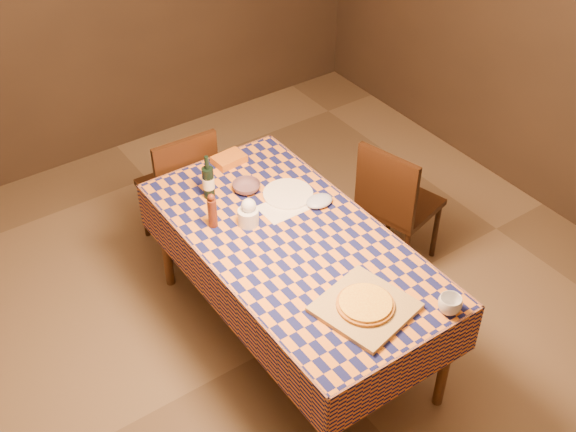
# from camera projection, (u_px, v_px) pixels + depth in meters

# --- Properties ---
(room) EXTENTS (5.00, 5.10, 2.70)m
(room) POSITION_uv_depth(u_px,v_px,m) (294.00, 149.00, 3.45)
(room) COLOR brown
(room) RESTS_ON ground
(dining_table) EXTENTS (0.94, 1.84, 0.77)m
(dining_table) POSITION_uv_depth(u_px,v_px,m) (293.00, 251.00, 3.87)
(dining_table) COLOR brown
(dining_table) RESTS_ON ground
(cutting_board) EXTENTS (0.48, 0.48, 0.03)m
(cutting_board) POSITION_uv_depth(u_px,v_px,m) (365.00, 308.00, 3.42)
(cutting_board) COLOR #A6894E
(cutting_board) RESTS_ON dining_table
(pizza) EXTENTS (0.35, 0.35, 0.03)m
(pizza) POSITION_uv_depth(u_px,v_px,m) (365.00, 304.00, 3.40)
(pizza) COLOR #A4601B
(pizza) RESTS_ON cutting_board
(pepper_mill) EXTENTS (0.06, 0.06, 0.21)m
(pepper_mill) POSITION_uv_depth(u_px,v_px,m) (212.00, 211.00, 3.85)
(pepper_mill) COLOR #502212
(pepper_mill) RESTS_ON dining_table
(bowl) EXTENTS (0.19, 0.19, 0.05)m
(bowl) POSITION_uv_depth(u_px,v_px,m) (246.00, 187.00, 4.14)
(bowl) COLOR #5D424E
(bowl) RESTS_ON dining_table
(wine_glass) EXTENTS (0.08, 0.08, 0.16)m
(wine_glass) POSITION_uv_depth(u_px,v_px,m) (249.00, 206.00, 3.85)
(wine_glass) COLOR white
(wine_glass) RESTS_ON dining_table
(wine_bottle) EXTENTS (0.09, 0.09, 0.27)m
(wine_bottle) POSITION_uv_depth(u_px,v_px,m) (208.00, 182.00, 4.05)
(wine_bottle) COLOR black
(wine_bottle) RESTS_ON dining_table
(deli_tub) EXTENTS (0.14, 0.14, 0.09)m
(deli_tub) POSITION_uv_depth(u_px,v_px,m) (248.00, 217.00, 3.89)
(deli_tub) COLOR silver
(deli_tub) RESTS_ON dining_table
(takeout_container) EXTENTS (0.20, 0.15, 0.05)m
(takeout_container) POSITION_uv_depth(u_px,v_px,m) (229.00, 159.00, 4.36)
(takeout_container) COLOR #B76018
(takeout_container) RESTS_ON dining_table
(white_plate) EXTENTS (0.31, 0.31, 0.02)m
(white_plate) POSITION_uv_depth(u_px,v_px,m) (288.00, 194.00, 4.11)
(white_plate) COLOR white
(white_plate) RESTS_ON dining_table
(tumbler) EXTENTS (0.13, 0.13, 0.09)m
(tumbler) POSITION_uv_depth(u_px,v_px,m) (450.00, 305.00, 3.39)
(tumbler) COLOR white
(tumbler) RESTS_ON dining_table
(flour_patch) EXTENTS (0.25, 0.20, 0.00)m
(flour_patch) POSITION_uv_depth(u_px,v_px,m) (283.00, 208.00, 4.03)
(flour_patch) COLOR silver
(flour_patch) RESTS_ON dining_table
(flour_bag) EXTENTS (0.19, 0.17, 0.05)m
(flour_bag) POSITION_uv_depth(u_px,v_px,m) (319.00, 201.00, 4.04)
(flour_bag) COLOR #A9B8D8
(flour_bag) RESTS_ON dining_table
(chair_far) EXTENTS (0.43, 0.44, 0.93)m
(chair_far) POSITION_uv_depth(u_px,v_px,m) (181.00, 185.00, 4.61)
(chair_far) COLOR black
(chair_far) RESTS_ON ground
(chair_right) EXTENTS (0.52, 0.51, 0.93)m
(chair_right) POSITION_uv_depth(u_px,v_px,m) (394.00, 201.00, 4.48)
(chair_right) COLOR black
(chair_right) RESTS_ON ground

